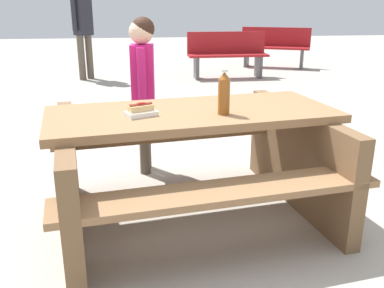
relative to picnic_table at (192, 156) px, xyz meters
name	(u,v)px	position (x,y,z in m)	size (l,w,h in m)	color
ground_plane	(192,216)	(0.00, 0.00, -0.44)	(30.00, 30.00, 0.00)	#ADA599
picnic_table	(192,156)	(0.00, 0.00, 0.00)	(1.99, 1.65, 0.75)	olive
soda_bottle	(224,93)	(-0.18, 0.12, 0.43)	(0.07, 0.07, 0.28)	brown
hotdog_tray	(141,111)	(0.32, 0.10, 0.34)	(0.21, 0.17, 0.08)	white
child_in_coat	(143,76)	(0.29, -0.90, 0.38)	(0.21, 0.32, 1.29)	brown
park_bench_mid	(227,54)	(-1.38, -5.47, 0.00)	(1.50, 0.42, 0.85)	maroon
park_bench_far	(275,46)	(-2.69, -6.67, 0.00)	(1.53, 0.98, 0.85)	maroon
bystander_adult	(82,16)	(1.27, -5.63, 0.70)	(0.37, 0.37, 1.78)	brown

